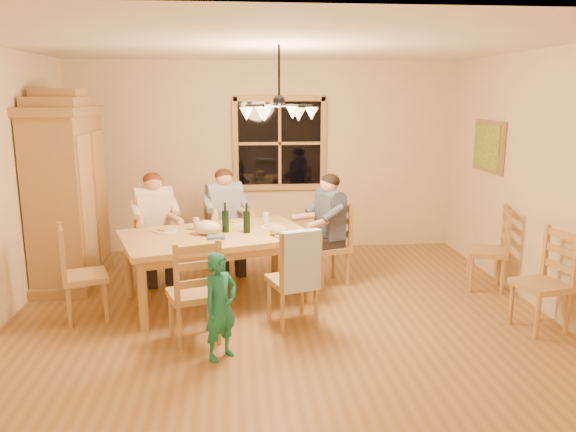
{
  "coord_description": "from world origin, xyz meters",
  "views": [
    {
      "loc": [
        -0.44,
        -5.55,
        2.24
      ],
      "look_at": [
        0.1,
        0.1,
        1.0
      ],
      "focal_mm": 35.0,
      "sensor_mm": 36.0,
      "label": 1
    }
  ],
  "objects": [
    {
      "name": "chair_end_left",
      "position": [
        -1.96,
        -0.03,
        0.3
      ],
      "size": [
        0.54,
        0.55,
        0.99
      ],
      "rotation": [
        0.0,
        0.0,
        -1.26
      ],
      "color": "#AB7F4B",
      "rests_on": "floor"
    },
    {
      "name": "wall_back",
      "position": [
        0.0,
        2.5,
        1.35
      ],
      "size": [
        5.5,
        0.02,
        2.7
      ],
      "primitive_type": "cube",
      "color": "beige",
      "rests_on": "floor"
    },
    {
      "name": "wine_glass_b",
      "position": [
        -0.1,
        0.77,
        0.83
      ],
      "size": [
        0.06,
        0.06,
        0.14
      ],
      "primitive_type": "cylinder",
      "color": "silver",
      "rests_on": "dining_table"
    },
    {
      "name": "wine_bottle_b",
      "position": [
        -0.33,
        0.4,
        0.93
      ],
      "size": [
        0.08,
        0.08,
        0.33
      ],
      "primitive_type": "cylinder",
      "color": "black",
      "rests_on": "dining_table"
    },
    {
      "name": "wall_right",
      "position": [
        2.75,
        0.0,
        1.35
      ],
      "size": [
        0.02,
        5.0,
        2.7
      ],
      "primitive_type": "cube",
      "color": "beige",
      "rests_on": "floor"
    },
    {
      "name": "plate_woman",
      "position": [
        -1.22,
        0.55,
        0.77
      ],
      "size": [
        0.26,
        0.26,
        0.02
      ],
      "primitive_type": "cylinder",
      "color": "white",
      "rests_on": "dining_table"
    },
    {
      "name": "towel",
      "position": [
        0.16,
        -0.52,
        0.7
      ],
      "size": [
        0.39,
        0.21,
        0.58
      ],
      "primitive_type": "cube",
      "rotation": [
        0.0,
        0.0,
        0.31
      ],
      "color": "#B7D0F8",
      "rests_on": "chair_near_right"
    },
    {
      "name": "plate_plaid",
      "position": [
        -0.43,
        0.86,
        0.77
      ],
      "size": [
        0.26,
        0.26,
        0.02
      ],
      "primitive_type": "cylinder",
      "color": "white",
      "rests_on": "dining_table"
    },
    {
      "name": "chair_near_left",
      "position": [
        -0.84,
        -0.64,
        0.3
      ],
      "size": [
        0.55,
        0.54,
        0.99
      ],
      "rotation": [
        0.0,
        0.0,
        0.31
      ],
      "color": "#AB7F4B",
      "rests_on": "floor"
    },
    {
      "name": "chair_far_left",
      "position": [
        -1.41,
        1.13,
        0.3
      ],
      "size": [
        0.55,
        0.54,
        0.99
      ],
      "rotation": [
        0.0,
        0.0,
        3.46
      ],
      "color": "#AB7F4B",
      "rests_on": "floor"
    },
    {
      "name": "wine_bottle_a",
      "position": [
        -0.56,
        0.45,
        0.93
      ],
      "size": [
        0.08,
        0.08,
        0.33
      ],
      "primitive_type": "cylinder",
      "color": "black",
      "rests_on": "dining_table"
    },
    {
      "name": "plate_slate",
      "position": [
        -0.04,
        0.6,
        0.77
      ],
      "size": [
        0.26,
        0.26,
        0.02
      ],
      "primitive_type": "cylinder",
      "color": "white",
      "rests_on": "dining_table"
    },
    {
      "name": "adult_plaid_man",
      "position": [
        -0.58,
        1.4,
        0.84
      ],
      "size": [
        0.49,
        0.52,
        0.87
      ],
      "rotation": [
        0.0,
        0.0,
        3.46
      ],
      "color": "#344B91",
      "rests_on": "floor"
    },
    {
      "name": "chandelier",
      "position": [
        -0.0,
        0.0,
        2.08
      ],
      "size": [
        0.77,
        0.68,
        0.71
      ],
      "color": "black",
      "rests_on": "ceiling"
    },
    {
      "name": "chair_spare_front",
      "position": [
        2.45,
        -0.71,
        0.3
      ],
      "size": [
        0.5,
        0.52,
        0.99
      ],
      "rotation": [
        0.0,
        0.0,
        1.78
      ],
      "color": "#AB7F4B",
      "rests_on": "floor"
    },
    {
      "name": "chair_near_right",
      "position": [
        0.1,
        -0.34,
        0.3
      ],
      "size": [
        0.55,
        0.54,
        0.99
      ],
      "rotation": [
        0.0,
        0.0,
        0.31
      ],
      "color": "#AB7F4B",
      "rests_on": "floor"
    },
    {
      "name": "adult_slate_man",
      "position": [
        0.65,
        0.82,
        0.84
      ],
      "size": [
        0.52,
        0.49,
        0.87
      ],
      "rotation": [
        0.0,
        0.0,
        1.88
      ],
      "color": "#3E4863",
      "rests_on": "floor"
    },
    {
      "name": "window",
      "position": [
        0.2,
        2.47,
        1.55
      ],
      "size": [
        1.3,
        0.06,
        1.3
      ],
      "color": "black",
      "rests_on": "wall_back"
    },
    {
      "name": "armoire",
      "position": [
        -2.42,
        1.23,
        1.06
      ],
      "size": [
        0.66,
        1.4,
        2.3
      ],
      "color": "olive",
      "rests_on": "floor"
    },
    {
      "name": "dining_table",
      "position": [
        -0.66,
        0.39,
        0.66
      ],
      "size": [
        2.25,
        1.76,
        0.76
      ],
      "rotation": [
        0.0,
        0.0,
        0.31
      ],
      "color": "tan",
      "rests_on": "floor"
    },
    {
      "name": "adult_woman",
      "position": [
        -1.41,
        1.13,
        0.84
      ],
      "size": [
        0.49,
        0.52,
        0.87
      ],
      "rotation": [
        0.0,
        0.0,
        3.46
      ],
      "color": "beige",
      "rests_on": "floor"
    },
    {
      "name": "chair_far_right",
      "position": [
        -0.58,
        1.4,
        0.3
      ],
      "size": [
        0.55,
        0.54,
        0.99
      ],
      "rotation": [
        0.0,
        0.0,
        3.46
      ],
      "color": "#AB7F4B",
      "rests_on": "floor"
    },
    {
      "name": "chair_spare_back",
      "position": [
        2.45,
        0.47,
        0.3
      ],
      "size": [
        0.54,
        0.55,
        0.99
      ],
      "rotation": [
        0.0,
        0.0,
        1.24
      ],
      "color": "#AB7F4B",
      "rests_on": "floor"
    },
    {
      "name": "painting",
      "position": [
        2.71,
        1.2,
        1.6
      ],
      "size": [
        0.06,
        0.78,
        0.64
      ],
      "color": "olive",
      "rests_on": "wall_right"
    },
    {
      "name": "chair_end_right",
      "position": [
        0.65,
        0.82,
        0.3
      ],
      "size": [
        0.54,
        0.55,
        0.99
      ],
      "rotation": [
        0.0,
        0.0,
        1.88
      ],
      "color": "#AB7F4B",
      "rests_on": "floor"
    },
    {
      "name": "napkin",
      "position": [
        -0.65,
        0.18,
        0.78
      ],
      "size": [
        0.21,
        0.19,
        0.03
      ],
      "primitive_type": "cube",
      "rotation": [
        0.0,
        0.0,
        0.31
      ],
      "color": "#44657D",
      "rests_on": "dining_table"
    },
    {
      "name": "ceiling",
      "position": [
        0.0,
        0.0,
        2.7
      ],
      "size": [
        5.5,
        5.0,
        0.02
      ],
      "primitive_type": "cube",
      "color": "white",
      "rests_on": "wall_back"
    },
    {
      "name": "cap",
      "position": [
        0.01,
        0.26,
        0.82
      ],
      "size": [
        0.2,
        0.2,
        0.11
      ],
      "primitive_type": "ellipsoid",
      "color": "tan",
      "rests_on": "dining_table"
    },
    {
      "name": "wine_glass_a",
      "position": [
        -0.88,
        0.57,
        0.83
      ],
      "size": [
        0.06,
        0.06,
        0.14
      ],
      "primitive_type": "cylinder",
      "color": "silver",
      "rests_on": "dining_table"
    },
    {
      "name": "child",
      "position": [
        -0.59,
        -1.02,
        0.47
      ],
      "size": [
        0.41,
        0.4,
        0.94
      ],
      "primitive_type": "imported",
      "rotation": [
        0.0,
        0.0,
        0.74
      ],
      "color": "#1A7766",
      "rests_on": "floor"
    },
    {
      "name": "cloth_bundle",
      "position": [
        -0.75,
        0.37,
        0.84
      ],
      "size": [
        0.28,
        0.22,
        0.15
      ],
      "primitive_type": "ellipsoid",
      "color": "beige",
      "rests_on": "dining_table"
    },
    {
      "name": "floor",
      "position": [
        0.0,
        0.0,
        0.0
      ],
      "size": [
        5.5,
        5.5,
        0.0
      ],
      "primitive_type": "plane",
      "color": "olive",
      "rests_on": "ground"
    }
  ]
}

